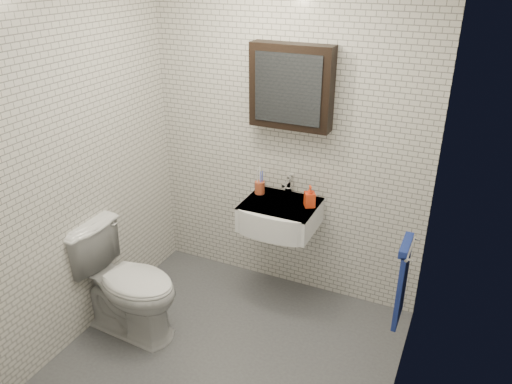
# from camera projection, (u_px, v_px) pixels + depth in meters

# --- Properties ---
(ground) EXTENTS (2.20, 2.00, 0.01)m
(ground) POSITION_uv_depth(u_px,v_px,m) (230.00, 354.00, 3.51)
(ground) COLOR #484A4F
(ground) RESTS_ON ground
(room_shell) EXTENTS (2.22, 2.02, 2.51)m
(room_shell) POSITION_uv_depth(u_px,v_px,m) (224.00, 161.00, 2.88)
(room_shell) COLOR silver
(room_shell) RESTS_ON ground
(washbasin) EXTENTS (0.55, 0.50, 0.20)m
(washbasin) POSITION_uv_depth(u_px,v_px,m) (278.00, 216.00, 3.77)
(washbasin) COLOR white
(washbasin) RESTS_ON room_shell
(faucet) EXTENTS (0.06, 0.20, 0.15)m
(faucet) POSITION_uv_depth(u_px,v_px,m) (288.00, 187.00, 3.86)
(faucet) COLOR silver
(faucet) RESTS_ON washbasin
(mirror_cabinet) EXTENTS (0.60, 0.15, 0.60)m
(mirror_cabinet) POSITION_uv_depth(u_px,v_px,m) (291.00, 87.00, 3.52)
(mirror_cabinet) COLOR black
(mirror_cabinet) RESTS_ON room_shell
(towel_rail) EXTENTS (0.09, 0.30, 0.58)m
(towel_rail) POSITION_uv_depth(u_px,v_px,m) (403.00, 279.00, 3.09)
(towel_rail) COLOR silver
(towel_rail) RESTS_ON room_shell
(toothbrush_cup) EXTENTS (0.10, 0.10, 0.22)m
(toothbrush_cup) POSITION_uv_depth(u_px,v_px,m) (260.00, 187.00, 3.90)
(toothbrush_cup) COLOR #A74729
(toothbrush_cup) RESTS_ON washbasin
(soap_bottle) EXTENTS (0.10, 0.10, 0.17)m
(soap_bottle) POSITION_uv_depth(u_px,v_px,m) (310.00, 196.00, 3.68)
(soap_bottle) COLOR orange
(soap_bottle) RESTS_ON washbasin
(toilet) EXTENTS (0.85, 0.52, 0.83)m
(toilet) POSITION_uv_depth(u_px,v_px,m) (126.00, 282.00, 3.58)
(toilet) COLOR white
(toilet) RESTS_ON ground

